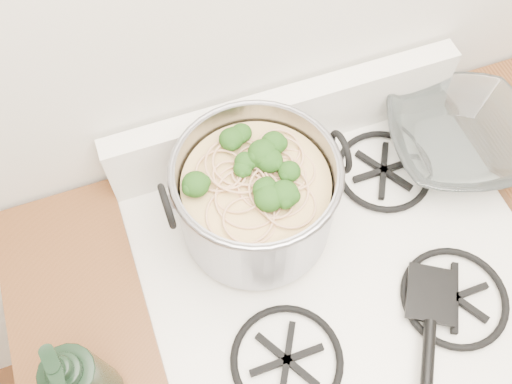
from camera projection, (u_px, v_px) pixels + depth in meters
name	position (u px, v px, depth m)	size (l,w,h in m)	color
gas_range	(317.00, 328.00, 1.53)	(0.76, 0.66, 0.92)	white
stock_pot	(256.00, 198.00, 1.06)	(0.34, 0.31, 0.21)	gray
spatula	(432.00, 293.00, 1.05)	(0.29, 0.31, 0.02)	black
glass_bowl	(454.00, 143.00, 1.22)	(0.12, 0.12, 0.03)	white
bottle	(77.00, 381.00, 0.86)	(0.10, 0.10, 0.26)	black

